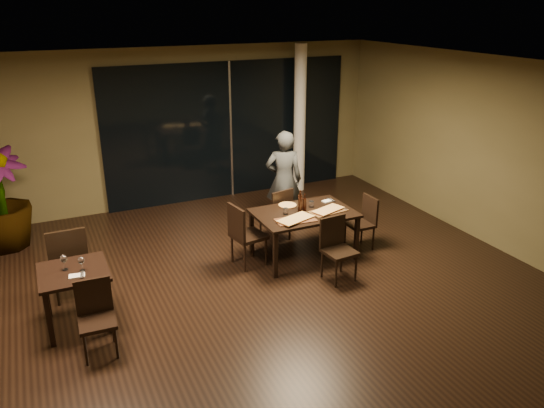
{
  "coord_description": "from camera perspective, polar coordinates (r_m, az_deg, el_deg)",
  "views": [
    {
      "loc": [
        -2.6,
        -5.81,
        3.77
      ],
      "look_at": [
        0.37,
        0.6,
        1.05
      ],
      "focal_mm": 35.0,
      "sensor_mm": 36.0,
      "label": 1
    }
  ],
  "objects": [
    {
      "name": "ground",
      "position": [
        7.4,
        -0.65,
        -9.59
      ],
      "size": [
        8.0,
        8.0,
        0.0
      ],
      "primitive_type": "plane",
      "color": "black",
      "rests_on": "ground"
    },
    {
      "name": "wall_back",
      "position": [
        10.45,
        -9.92,
        8.19
      ],
      "size": [
        8.0,
        0.1,
        3.0
      ],
      "primitive_type": "cube",
      "color": "brown",
      "rests_on": "ground"
    },
    {
      "name": "wall_front",
      "position": [
        3.87,
        25.92,
        -17.33
      ],
      "size": [
        8.0,
        0.1,
        3.0
      ],
      "primitive_type": "cube",
      "color": "brown",
      "rests_on": "ground"
    },
    {
      "name": "wall_right",
      "position": [
        9.12,
        23.3,
        4.89
      ],
      "size": [
        0.1,
        8.0,
        3.0
      ],
      "primitive_type": "cube",
      "color": "brown",
      "rests_on": "ground"
    },
    {
      "name": "ceiling",
      "position": [
        6.41,
        -0.76,
        14.32
      ],
      "size": [
        8.0,
        8.0,
        0.04
      ],
      "primitive_type": "cube",
      "color": "silver",
      "rests_on": "wall_back"
    },
    {
      "name": "window_panel",
      "position": [
        10.69,
        -4.53,
        7.9
      ],
      "size": [
        5.0,
        0.06,
        2.7
      ],
      "primitive_type": "cube",
      "color": "black",
      "rests_on": "ground"
    },
    {
      "name": "column",
      "position": [
        10.94,
        2.99,
        9.04
      ],
      "size": [
        0.24,
        0.24,
        3.0
      ],
      "primitive_type": "cylinder",
      "color": "silver",
      "rests_on": "ground"
    },
    {
      "name": "main_table",
      "position": [
        8.14,
        3.45,
        -1.34
      ],
      "size": [
        1.5,
        1.0,
        0.75
      ],
      "color": "black",
      "rests_on": "ground"
    },
    {
      "name": "side_table",
      "position": [
        6.88,
        -20.49,
        -7.65
      ],
      "size": [
        0.8,
        0.8,
        0.75
      ],
      "color": "black",
      "rests_on": "ground"
    },
    {
      "name": "chair_main_far",
      "position": [
        8.72,
        0.67,
        -0.88
      ],
      "size": [
        0.51,
        0.51,
        0.92
      ],
      "rotation": [
        0.0,
        0.0,
        3.38
      ],
      "color": "black",
      "rests_on": "ground"
    },
    {
      "name": "chair_main_near",
      "position": [
        7.64,
        6.93,
        -4.4
      ],
      "size": [
        0.46,
        0.46,
        0.91
      ],
      "rotation": [
        0.0,
        0.0,
        0.08
      ],
      "color": "black",
      "rests_on": "ground"
    },
    {
      "name": "chair_main_left",
      "position": [
        7.9,
        -3.08,
        -3.05
      ],
      "size": [
        0.52,
        0.52,
        0.98
      ],
      "rotation": [
        0.0,
        0.0,
        1.74
      ],
      "color": "black",
      "rests_on": "ground"
    },
    {
      "name": "chair_main_right",
      "position": [
        8.65,
        9.87,
        -1.64
      ],
      "size": [
        0.4,
        0.4,
        0.86
      ],
      "rotation": [
        0.0,
        0.0,
        -1.56
      ],
      "color": "black",
      "rests_on": "ground"
    },
    {
      "name": "chair_side_far",
      "position": [
        7.5,
        -21.04,
        -5.57
      ],
      "size": [
        0.49,
        0.49,
        1.05
      ],
      "rotation": [
        0.0,
        0.0,
        3.15
      ],
      "color": "black",
      "rests_on": "ground"
    },
    {
      "name": "chair_side_near",
      "position": [
        6.4,
        -18.41,
        -11.07
      ],
      "size": [
        0.42,
        0.42,
        0.87
      ],
      "rotation": [
        0.0,
        0.0,
        -0.04
      ],
      "color": "black",
      "rests_on": "ground"
    },
    {
      "name": "diner",
      "position": [
        9.18,
        1.28,
        2.6
      ],
      "size": [
        0.69,
        0.58,
        1.74
      ],
      "primitive_type": "imported",
      "rotation": [
        0.0,
        0.0,
        2.78
      ],
      "color": "#2E3133",
      "rests_on": "ground"
    },
    {
      "name": "pizza_board_left",
      "position": [
        7.78,
        2.56,
        -1.75
      ],
      "size": [
        0.61,
        0.34,
        0.01
      ],
      "primitive_type": "cube",
      "rotation": [
        0.0,
        0.0,
        -0.08
      ],
      "color": "#482817",
      "rests_on": "main_table"
    },
    {
      "name": "pizza_board_right",
      "position": [
        8.15,
        6.06,
        -0.76
      ],
      "size": [
        0.62,
        0.37,
        0.01
      ],
      "primitive_type": "cube",
      "rotation": [
        0.0,
        0.0,
        0.14
      ],
      "color": "#4E3219",
      "rests_on": "main_table"
    },
    {
      "name": "oblong_pizza_left",
      "position": [
        7.78,
        2.56,
        -1.64
      ],
      "size": [
        0.59,
        0.41,
        0.02
      ],
      "primitive_type": null,
      "rotation": [
        0.0,
        0.0,
        0.33
      ],
      "color": "maroon",
      "rests_on": "pizza_board_left"
    },
    {
      "name": "oblong_pizza_right",
      "position": [
        8.15,
        6.07,
        -0.65
      ],
      "size": [
        0.53,
        0.37,
        0.02
      ],
      "primitive_type": null,
      "rotation": [
        0.0,
        0.0,
        0.33
      ],
      "color": "maroon",
      "rests_on": "pizza_board_right"
    },
    {
      "name": "round_pizza",
      "position": [
        8.34,
        1.68,
        -0.15
      ],
      "size": [
        0.27,
        0.27,
        0.01
      ],
      "primitive_type": "cylinder",
      "color": "#B82F14",
      "rests_on": "main_table"
    },
    {
      "name": "bottle_a",
      "position": [
        8.06,
        3.05,
        0.17
      ],
      "size": [
        0.07,
        0.07,
        0.31
      ],
      "primitive_type": null,
      "color": "black",
      "rests_on": "main_table"
    },
    {
      "name": "bottle_b",
      "position": [
        8.11,
        3.52,
        0.17
      ],
      "size": [
        0.06,
        0.06,
        0.27
      ],
      "primitive_type": null,
      "color": "black",
      "rests_on": "main_table"
    },
    {
      "name": "bottle_c",
      "position": [
        8.16,
        3.05,
        0.45
      ],
      "size": [
        0.07,
        0.07,
        0.31
      ],
      "primitive_type": null,
      "color": "black",
      "rests_on": "main_table"
    },
    {
      "name": "tumbler_left",
      "position": [
        8.0,
        1.49,
        -0.77
      ],
      "size": [
        0.08,
        0.08,
        0.09
      ],
      "primitive_type": "cylinder",
      "color": "white",
      "rests_on": "main_table"
    },
    {
      "name": "tumbler_right",
      "position": [
        8.3,
        4.24,
        -0.01
      ],
      "size": [
        0.08,
        0.08,
        0.1
      ],
      "primitive_type": "cylinder",
      "color": "white",
      "rests_on": "main_table"
    },
    {
      "name": "napkin_near",
      "position": [
        8.25,
        7.26,
        -0.55
      ],
      "size": [
        0.2,
        0.14,
        0.01
      ],
      "primitive_type": "cube",
      "rotation": [
        0.0,
        0.0,
        0.25
      ],
      "color": "white",
      "rests_on": "main_table"
    },
    {
      "name": "napkin_far",
      "position": [
        8.57,
        6.01,
        0.35
      ],
      "size": [
        0.2,
        0.13,
        0.01
      ],
      "primitive_type": "cube",
      "rotation": [
        0.0,
        0.0,
        0.19
      ],
      "color": "white",
      "rests_on": "main_table"
    },
    {
      "name": "wine_glass_a",
      "position": [
        6.84,
        -21.44,
        -5.9
      ],
      "size": [
        0.08,
        0.08,
        0.18
      ],
      "primitive_type": null,
      "color": "white",
      "rests_on": "side_table"
    },
    {
      "name": "wine_glass_b",
      "position": [
        6.74,
        -19.8,
        -6.12
      ],
      "size": [
        0.08,
        0.08,
        0.17
      ],
      "primitive_type": null,
      "color": "white",
      "rests_on": "side_table"
    },
    {
      "name": "side_napkin",
      "position": [
        6.67,
        -20.25,
        -7.26
      ],
      "size": [
        0.19,
        0.13,
        0.01
      ],
      "primitive_type": "cube",
      "rotation": [
        0.0,
        0.0,
        -0.13
      ],
      "color": "white",
      "rests_on": "side_table"
    }
  ]
}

